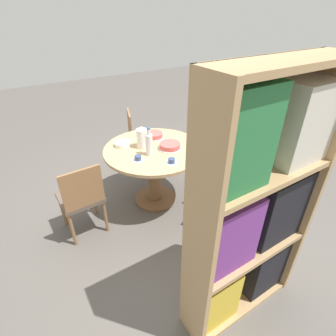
{
  "coord_description": "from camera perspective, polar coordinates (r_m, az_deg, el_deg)",
  "views": [
    {
      "loc": [
        1.29,
        2.38,
        2.16
      ],
      "look_at": [
        0.0,
        0.32,
        0.64
      ],
      "focal_mm": 28.0,
      "sensor_mm": 36.0,
      "label": 1
    }
  ],
  "objects": [
    {
      "name": "plate_stack",
      "position": [
        3.14,
        -9.89,
        5.23
      ],
      "size": [
        0.19,
        0.19,
        0.05
      ],
      "color": "white",
      "rests_on": "dining_table"
    },
    {
      "name": "water_bottle",
      "position": [
        2.86,
        -4.15,
        5.24
      ],
      "size": [
        0.08,
        0.08,
        0.32
      ],
      "color": "silver",
      "rests_on": "dining_table"
    },
    {
      "name": "chair_a",
      "position": [
        3.99,
        -6.16,
        6.76
      ],
      "size": [
        0.54,
        0.54,
        0.87
      ],
      "rotation": [
        0.0,
        0.0,
        4.37
      ],
      "color": "olive",
      "rests_on": "ground_plane"
    },
    {
      "name": "bookshelf",
      "position": [
        1.87,
        17.9,
        -9.88
      ],
      "size": [
        0.98,
        0.28,
        1.95
      ],
      "rotation": [
        0.0,
        0.0,
        3.14
      ],
      "color": "tan",
      "rests_on": "ground_plane"
    },
    {
      "name": "chair_c",
      "position": [
        2.92,
        13.09,
        -4.23
      ],
      "size": [
        0.57,
        0.57,
        0.87
      ],
      "rotation": [
        0.0,
        0.0,
        8.34
      ],
      "color": "olive",
      "rests_on": "ground_plane"
    },
    {
      "name": "ground_plane",
      "position": [
        3.46,
        -2.8,
        -6.7
      ],
      "size": [
        14.0,
        14.0,
        0.0
      ],
      "primitive_type": "plane",
      "color": "#56514C"
    },
    {
      "name": "cup_b",
      "position": [
        2.73,
        0.76,
        1.41
      ],
      "size": [
        0.13,
        0.13,
        0.06
      ],
      "color": "white",
      "rests_on": "dining_table"
    },
    {
      "name": "cake_main",
      "position": [
        3.03,
        0.42,
        4.82
      ],
      "size": [
        0.27,
        0.27,
        0.07
      ],
      "color": "silver",
      "rests_on": "dining_table"
    },
    {
      "name": "coffee_pot",
      "position": [
        3.04,
        -5.68,
        6.56
      ],
      "size": [
        0.13,
        0.13,
        0.26
      ],
      "color": "white",
      "rests_on": "dining_table"
    },
    {
      "name": "chair_b",
      "position": [
        2.86,
        -18.34,
        -6.02
      ],
      "size": [
        0.44,
        0.44,
        0.87
      ],
      "rotation": [
        0.0,
        0.0,
        6.32
      ],
      "color": "olive",
      "rests_on": "ground_plane"
    },
    {
      "name": "cup_a",
      "position": [
        2.8,
        -6.54,
        2.02
      ],
      "size": [
        0.13,
        0.13,
        0.06
      ],
      "color": "white",
      "rests_on": "dining_table"
    },
    {
      "name": "dining_table",
      "position": [
        3.14,
        -3.07,
        1.36
      ],
      "size": [
        1.16,
        1.16,
        0.75
      ],
      "color": "brown",
      "rests_on": "ground_plane"
    },
    {
      "name": "cake_second",
      "position": [
        3.3,
        -3.11,
        7.11
      ],
      "size": [
        0.25,
        0.25,
        0.07
      ],
      "color": "silver",
      "rests_on": "dining_table"
    }
  ]
}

